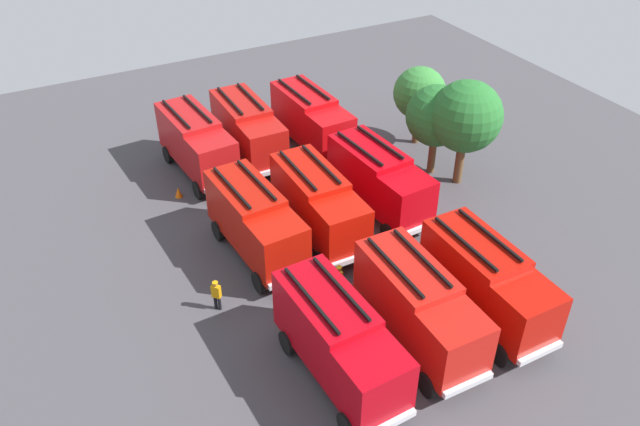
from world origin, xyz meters
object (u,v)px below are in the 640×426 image
(fire_truck_8, at_px, (487,281))
(tree_1, at_px, (437,116))
(fire_truck_0, at_px, (196,142))
(firefighter_1, at_px, (339,279))
(fire_truck_5, at_px, (419,306))
(firefighter_0, at_px, (404,247))
(traffic_cone_0, at_px, (450,218))
(tree_2, at_px, (466,117))
(traffic_cone_2, at_px, (405,392))
(fire_truck_6, at_px, (312,118))
(fire_truck_4, at_px, (319,203))
(tree_0, at_px, (420,93))
(firefighter_2, at_px, (216,294))
(fire_truck_2, at_px, (339,340))
(traffic_cone_1, at_px, (178,192))
(fire_truck_7, at_px, (379,179))
(fire_truck_1, at_px, (255,221))
(fire_truck_3, at_px, (248,129))

(fire_truck_8, relative_size, tree_1, 1.25)
(fire_truck_0, relative_size, firefighter_1, 4.35)
(fire_truck_5, height_order, firefighter_0, fire_truck_5)
(traffic_cone_0, bearing_deg, tree_2, 136.94)
(firefighter_1, bearing_deg, tree_1, -140.97)
(fire_truck_0, xyz_separation_m, firefighter_0, (13.40, 6.34, -1.17))
(firefighter_1, relative_size, traffic_cone_2, 2.32)
(fire_truck_0, distance_m, fire_truck_6, 7.72)
(fire_truck_4, relative_size, tree_0, 1.35)
(fire_truck_6, bearing_deg, fire_truck_0, -95.84)
(firefighter_2, bearing_deg, traffic_cone_0, 139.88)
(fire_truck_2, height_order, traffic_cone_0, fire_truck_2)
(fire_truck_6, bearing_deg, fire_truck_2, -26.38)
(tree_1, xyz_separation_m, traffic_cone_1, (-4.66, -14.97, -3.57))
(fire_truck_4, height_order, traffic_cone_1, fire_truck_4)
(fire_truck_7, distance_m, firefighter_1, 7.56)
(fire_truck_0, bearing_deg, tree_2, 54.00)
(fire_truck_1, height_order, traffic_cone_0, fire_truck_1)
(tree_1, relative_size, traffic_cone_2, 7.92)
(fire_truck_3, distance_m, fire_truck_7, 9.91)
(fire_truck_6, distance_m, tree_2, 10.24)
(fire_truck_3, height_order, tree_0, tree_0)
(firefighter_1, xyz_separation_m, firefighter_2, (-1.76, -5.56, -0.02))
(fire_truck_4, height_order, tree_1, tree_1)
(firefighter_2, bearing_deg, tree_2, 150.60)
(fire_truck_6, distance_m, firefighter_1, 14.60)
(firefighter_1, height_order, traffic_cone_1, firefighter_1)
(fire_truck_7, relative_size, tree_1, 1.27)
(tree_0, distance_m, traffic_cone_2, 21.93)
(firefighter_1, bearing_deg, fire_truck_0, -75.86)
(firefighter_0, height_order, firefighter_2, firefighter_0)
(firefighter_1, bearing_deg, fire_truck_8, 144.44)
(fire_truck_4, bearing_deg, fire_truck_6, 155.35)
(firefighter_1, relative_size, traffic_cone_0, 2.41)
(traffic_cone_0, bearing_deg, fire_truck_4, -109.20)
(fire_truck_0, xyz_separation_m, fire_truck_8, (18.36, 7.38, 0.00))
(fire_truck_8, bearing_deg, fire_truck_3, -168.33)
(firefighter_2, height_order, tree_0, tree_0)
(fire_truck_2, bearing_deg, tree_2, 123.06)
(fire_truck_4, height_order, fire_truck_7, same)
(firefighter_2, bearing_deg, tree_1, 156.78)
(fire_truck_4, height_order, fire_truck_8, same)
(fire_truck_4, bearing_deg, tree_1, 105.99)
(fire_truck_4, xyz_separation_m, traffic_cone_2, (11.31, -2.00, -1.79))
(fire_truck_6, height_order, firefighter_0, fire_truck_6)
(traffic_cone_2, bearing_deg, fire_truck_7, 152.65)
(firefighter_1, bearing_deg, tree_0, -132.97)
(fire_truck_4, bearing_deg, fire_truck_5, 1.52)
(fire_truck_7, height_order, tree_2, tree_2)
(fire_truck_7, relative_size, firefighter_1, 4.34)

